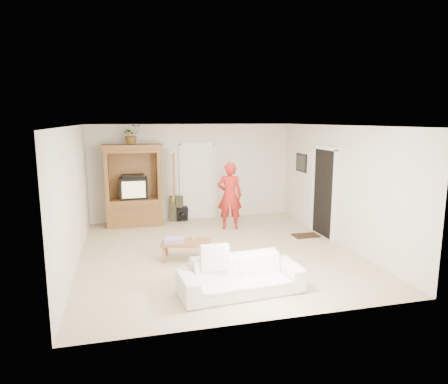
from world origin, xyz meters
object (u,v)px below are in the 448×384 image
object	(u,v)px
armoire	(135,191)
coffee_table	(187,243)
man	(230,196)
sofa	(241,276)

from	to	relation	value
armoire	coffee_table	size ratio (longest dim) A/B	1.97
man	coffee_table	bearing A→B (deg)	67.75
sofa	coffee_table	bearing A→B (deg)	103.61
man	coffee_table	world-z (taller)	man
coffee_table	man	bearing A→B (deg)	67.03
sofa	coffee_table	size ratio (longest dim) A/B	1.84
man	sofa	size ratio (longest dim) A/B	0.86
armoire	man	size ratio (longest dim) A/B	1.24
man	sofa	xyz separation A→B (m)	(-0.82, -3.73, -0.56)
armoire	coffee_table	bearing A→B (deg)	-73.05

